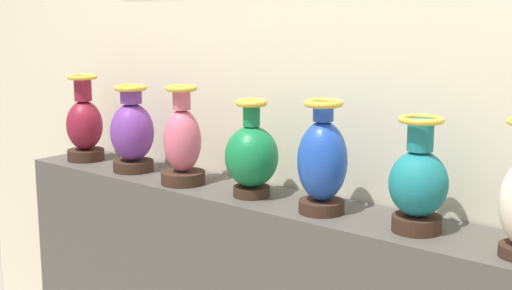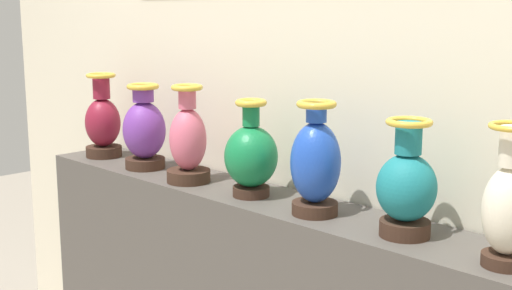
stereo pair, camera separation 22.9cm
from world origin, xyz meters
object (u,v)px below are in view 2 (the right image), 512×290
at_px(vase_sapphire, 316,164).
at_px(vase_ivory, 509,206).
at_px(vase_burgundy, 103,122).
at_px(vase_rose, 188,142).
at_px(vase_violet, 144,131).
at_px(vase_emerald, 252,156).
at_px(vase_teal, 406,187).

distance_m(vase_sapphire, vase_ivory, 0.61).
distance_m(vase_burgundy, vase_rose, 0.60).
distance_m(vase_violet, vase_ivory, 1.48).
height_order(vase_burgundy, vase_emerald, vase_burgundy).
bearing_deg(vase_emerald, vase_teal, 0.45).
xyz_separation_m(vase_teal, vase_ivory, (0.30, -0.02, 0.01)).
height_order(vase_violet, vase_teal, vase_violet).
relative_size(vase_violet, vase_teal, 1.02).
bearing_deg(vase_emerald, vase_sapphire, -2.12).
height_order(vase_violet, vase_emerald, vase_violet).
xyz_separation_m(vase_rose, vase_sapphire, (0.58, 0.01, 0.01)).
height_order(vase_sapphire, vase_teal, vase_sapphire).
relative_size(vase_rose, vase_sapphire, 1.01).
xyz_separation_m(vase_rose, vase_emerald, (0.30, 0.02, -0.01)).
xyz_separation_m(vase_burgundy, vase_teal, (1.49, -0.00, -0.01)).
distance_m(vase_burgundy, vase_sapphire, 1.18).
xyz_separation_m(vase_violet, vase_teal, (1.18, 0.01, -0.01)).
distance_m(vase_violet, vase_emerald, 0.59).
relative_size(vase_emerald, vase_sapphire, 0.93).
bearing_deg(vase_rose, vase_emerald, 4.09).
xyz_separation_m(vase_burgundy, vase_rose, (0.60, -0.03, -0.00)).
height_order(vase_violet, vase_ivory, vase_ivory).
bearing_deg(vase_teal, vase_ivory, -4.71).
relative_size(vase_burgundy, vase_ivory, 1.01).
bearing_deg(vase_rose, vase_violet, 175.85).
height_order(vase_emerald, vase_sapphire, vase_sapphire).
bearing_deg(vase_burgundy, vase_teal, -0.11).
bearing_deg(vase_ivory, vase_burgundy, 179.12).
bearing_deg(vase_teal, vase_violet, -179.76).
bearing_deg(vase_teal, vase_emerald, -179.55).
bearing_deg(vase_violet, vase_ivory, -0.76).
bearing_deg(vase_burgundy, vase_violet, -1.49).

